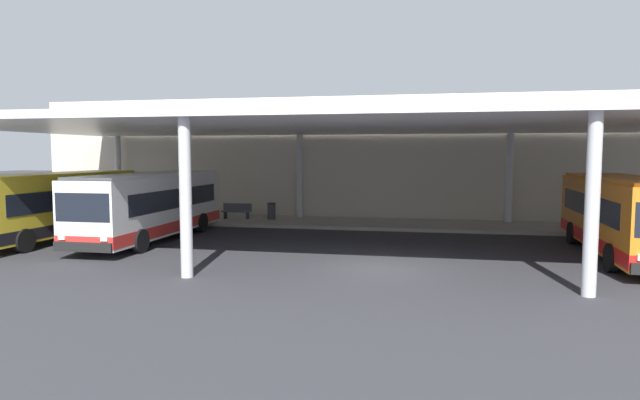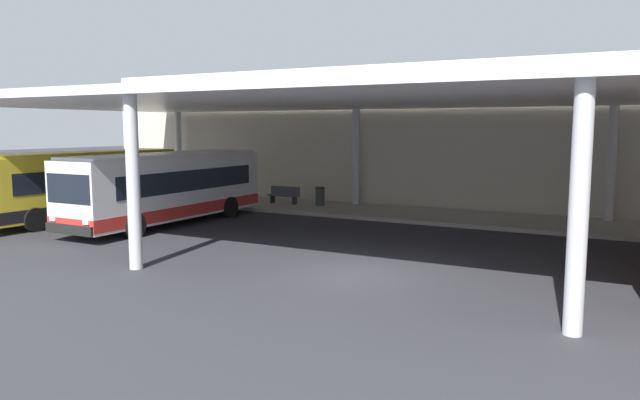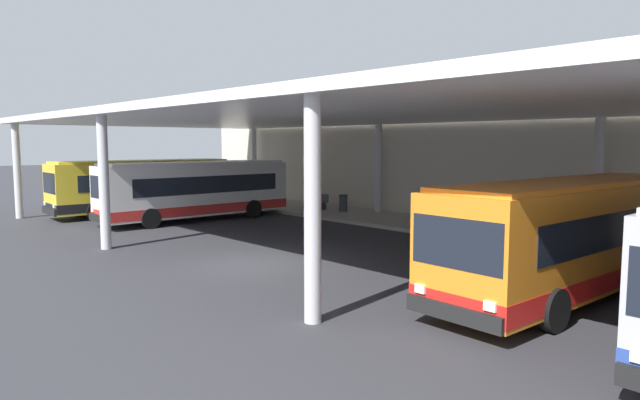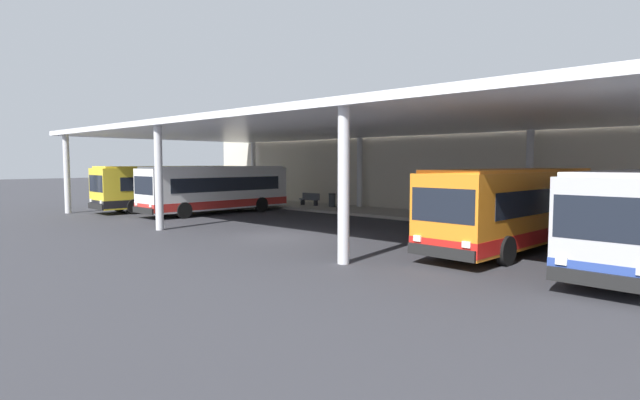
% 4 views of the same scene
% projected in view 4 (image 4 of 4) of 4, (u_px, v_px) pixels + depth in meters
% --- Properties ---
extents(ground_plane, '(200.00, 200.00, 0.00)m').
position_uv_depth(ground_plane, '(278.00, 237.00, 23.02)').
color(ground_plane, '#333338').
extents(platform_kerb, '(42.00, 4.50, 0.18)m').
position_uv_depth(platform_kerb, '(418.00, 216.00, 31.49)').
color(platform_kerb, '#A39E93').
rests_on(platform_kerb, ground).
extents(station_building_facade, '(48.00, 1.60, 7.62)m').
position_uv_depth(station_building_facade, '(445.00, 157.00, 33.56)').
color(station_building_facade, beige).
rests_on(station_building_facade, ground).
extents(canopy_shelter, '(40.00, 17.00, 5.55)m').
position_uv_depth(canopy_shelter, '(355.00, 127.00, 26.59)').
color(canopy_shelter, silver).
rests_on(canopy_shelter, ground).
extents(bus_nearest_bay, '(3.02, 10.62, 3.17)m').
position_uv_depth(bus_nearest_bay, '(170.00, 187.00, 36.33)').
color(bus_nearest_bay, yellow).
rests_on(bus_nearest_bay, ground).
extents(bus_second_bay, '(2.77, 10.54, 3.17)m').
position_uv_depth(bus_second_bay, '(217.00, 189.00, 33.76)').
color(bus_second_bay, white).
rests_on(bus_second_bay, ground).
extents(bus_middle_bay, '(2.98, 10.61, 3.17)m').
position_uv_depth(bus_middle_bay, '(514.00, 208.00, 19.64)').
color(bus_middle_bay, orange).
rests_on(bus_middle_bay, ground).
extents(bench_waiting, '(1.80, 0.45, 0.92)m').
position_uv_depth(bench_waiting, '(310.00, 199.00, 38.14)').
color(bench_waiting, '#4C515B').
rests_on(bench_waiting, platform_kerb).
extents(trash_bin, '(0.52, 0.52, 0.98)m').
position_uv_depth(trash_bin, '(332.00, 200.00, 36.83)').
color(trash_bin, '#33383D').
rests_on(trash_bin, platform_kerb).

